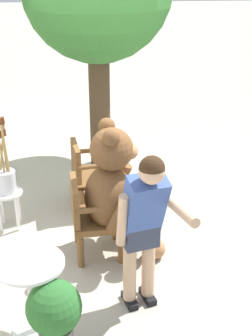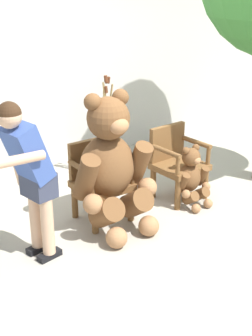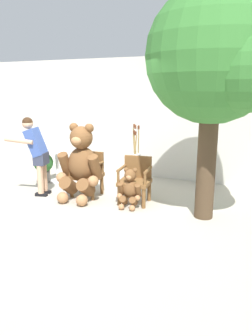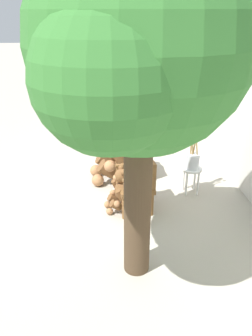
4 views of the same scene
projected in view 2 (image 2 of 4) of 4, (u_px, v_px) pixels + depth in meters
ground_plane at (162, 222)px, 5.13m from camera, size 60.00×60.00×0.00m
back_wall at (66, 61)px, 6.50m from camera, size 10.00×0.16×2.80m
wooden_chair_left at (99, 179)px, 5.06m from camera, size 0.60×0.56×0.86m
wooden_chair_right at (176, 161)px, 5.56m from camera, size 0.63×0.59×0.86m
teddy_bear_large at (111, 164)px, 4.76m from camera, size 0.88×0.86×1.46m
teddy_bear_small at (191, 177)px, 5.38m from camera, size 0.44×0.44×0.73m
person_visitor at (29, 169)px, 4.12m from camera, size 0.72×0.61×1.56m
white_stool at (107, 151)px, 6.15m from camera, size 0.34×0.34×0.46m
brush_bucket at (106, 129)px, 6.04m from camera, size 0.22×0.22×0.91m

